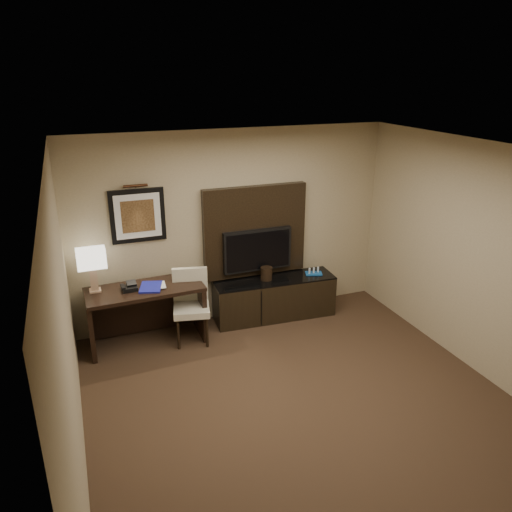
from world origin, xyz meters
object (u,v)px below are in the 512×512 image
table_lamp (93,269)px  ice_bucket (266,273)px  credenza (274,298)px  minibar_tray (314,271)px  desk_phone (129,287)px  desk_chair (191,308)px  tv (257,250)px  desk (147,315)px

table_lamp → ice_bucket: size_ratio=3.19×
credenza → minibar_tray: (0.61, -0.04, 0.34)m
ice_bucket → desk_phone: bearing=-176.7°
desk_phone → minibar_tray: (2.64, 0.05, -0.19)m
desk_chair → table_lamp: size_ratio=1.62×
desk_phone → ice_bucket: (1.92, 0.11, -0.14)m
tv → ice_bucket: (0.09, -0.12, -0.32)m
credenza → ice_bucket: bearing=175.1°
desk → tv: (1.64, 0.23, 0.62)m
desk → credenza: bearing=0.5°
desk → minibar_tray: (2.45, 0.05, 0.25)m
desk → ice_bucket: size_ratio=7.92×
credenza → minibar_tray: 0.70m
credenza → minibar_tray: minibar_tray is taller
table_lamp → desk_phone: bearing=-16.9°
tv → table_lamp: (-2.24, -0.11, 0.07)m
desk_chair → desk_phone: bearing=179.4°
table_lamp → ice_bucket: (2.33, -0.02, -0.40)m
tv → minibar_tray: 0.92m
desk → ice_bucket: (1.73, 0.10, 0.30)m
tv → ice_bucket: 0.36m
desk_chair → ice_bucket: desk_chair is taller
desk → tv: tv is taller
tv → table_lamp: size_ratio=1.68×
credenza → tv: tv is taller
credenza → desk_chair: desk_chair is taller
credenza → table_lamp: (-2.45, 0.03, 0.79)m
credenza → desk_phone: (-2.03, -0.09, 0.54)m
desk_chair → minibar_tray: bearing=19.1°
desk_chair → tv: bearing=32.7°
desk_chair → ice_bucket: (1.17, 0.28, 0.21)m
desk_chair → desk_phone: (-0.74, 0.17, 0.36)m
desk_chair → minibar_tray: size_ratio=4.03×
credenza → table_lamp: 2.57m
credenza → tv: 0.76m
table_lamp → credenza: bearing=-0.8°
desk → tv: 1.77m
desk → ice_bucket: 1.76m
credenza → tv: bearing=149.7°
desk_chair → ice_bucket: bearing=25.7°
table_lamp → desk_phone: size_ratio=3.17×
table_lamp → minibar_tray: (3.05, -0.07, -0.45)m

